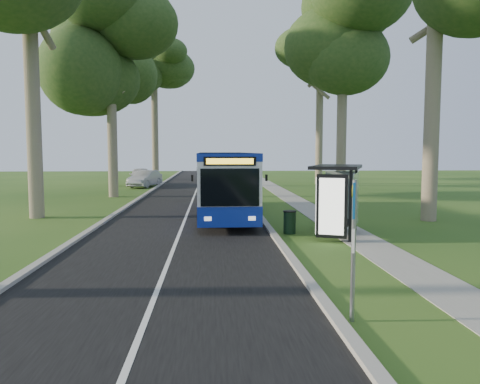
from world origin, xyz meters
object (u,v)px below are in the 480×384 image
object	(u,v)px
bus_shelter	(344,187)
car_white	(140,176)
bus	(224,183)
litter_bin	(290,222)
bus_stop_sign	(354,234)
car_silver	(145,179)

from	to	relation	value
bus_shelter	car_white	size ratio (longest dim) A/B	0.71
bus	bus_shelter	distance (m)	7.41
bus_shelter	litter_bin	xyz separation A→B (m)	(-1.80, 0.87, -1.39)
litter_bin	car_white	xyz separation A→B (m)	(-9.54, 26.15, 0.37)
bus_stop_sign	car_white	distance (m)	36.51
bus_shelter	bus	bearing A→B (deg)	145.50
car_silver	car_white	bearing A→B (deg)	121.82
bus	litter_bin	distance (m)	5.87
bus_stop_sign	litter_bin	world-z (taller)	bus_stop_sign
car_silver	bus	bearing A→B (deg)	-56.18
car_white	car_silver	size ratio (longest dim) A/B	1.08
bus_stop_sign	bus_shelter	xyz separation A→B (m)	(2.18, 8.31, 0.21)
car_white	car_silver	bearing A→B (deg)	-79.65
bus_stop_sign	litter_bin	xyz separation A→B (m)	(0.38, 9.19, -1.18)
car_white	car_silver	world-z (taller)	car_white
car_white	car_silver	distance (m)	2.65
bus_stop_sign	car_silver	distance (m)	33.87
bus	car_white	world-z (taller)	bus
litter_bin	car_white	distance (m)	27.84
bus_shelter	car_silver	bearing A→B (deg)	134.62
bus_shelter	car_white	xyz separation A→B (m)	(-11.34, 27.02, -1.02)
bus	bus_stop_sign	xyz separation A→B (m)	(1.98, -14.44, 0.05)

